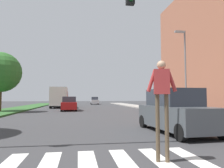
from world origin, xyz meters
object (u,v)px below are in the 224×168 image
Objects in this scene: sedan_distant at (59,102)px; sedan_far_horizon at (95,101)px; truck_box_delivery at (59,97)px; pedestrian_performer at (162,94)px; suv_crossing at (175,112)px; tree_far at (1,72)px; sedan_midblock at (69,104)px; street_lamp_right at (184,64)px.

sedan_far_horizon is (7.12, 11.90, 0.01)m from sedan_distant.
pedestrian_performer is at bearing -80.18° from truck_box_delivery.
pedestrian_performer is at bearing -119.51° from suv_crossing.
truck_box_delivery is (0.49, -4.25, 0.84)m from sedan_distant.
suv_crossing is 0.76× the size of truck_box_delivery.
tree_far is at bearing -120.11° from truck_box_delivery.
sedan_far_horizon reaches higher than sedan_midblock.
pedestrian_performer is 28.76m from truck_box_delivery.
tree_far is 0.84× the size of street_lamp_right.
sedan_distant is (-7.72, 28.47, -0.14)m from suv_crossing.
truck_box_delivery reaches higher than sedan_distant.
pedestrian_performer is at bearing -92.23° from sedan_far_horizon.
street_lamp_right is at bearing 59.29° from suv_crossing.
suv_crossing is 1.02× the size of sedan_midblock.
sedan_far_horizon is (4.85, 23.36, 0.02)m from sedan_midblock.
sedan_far_horizon is (-5.66, 31.83, -3.79)m from street_lamp_right.
sedan_distant is (-2.27, 11.46, 0.01)m from sedan_midblock.
pedestrian_performer reaches higher than sedan_midblock.
street_lamp_right is 14.95m from pedestrian_performer.
sedan_distant is at bearing 96.51° from truck_box_delivery.
sedan_far_horizon reaches higher than sedan_distant.
tree_far is 1.56× the size of sedan_far_horizon.
suv_crossing is at bearing -73.37° from truck_box_delivery.
suv_crossing reaches higher than sedan_distant.
sedan_midblock is 0.75× the size of truck_box_delivery.
truck_box_delivery reaches higher than sedan_far_horizon.
tree_far reaches higher than sedan_far_horizon.
suv_crossing is at bearing -89.15° from sedan_far_horizon.
suv_crossing is (-5.07, -8.53, -3.66)m from street_lamp_right.
sedan_midblock is 1.02× the size of sedan_distant.
sedan_far_horizon is at bearing 100.09° from street_lamp_right.
pedestrian_performer is 0.40× the size of truck_box_delivery.
tree_far is 18.81m from street_lamp_right.
sedan_midblock is (-10.51, 8.48, -3.81)m from street_lamp_right.
sedan_midblock is at bearing 98.39° from pedestrian_performer.
pedestrian_performer is 44.53m from sedan_far_horizon.
sedan_midblock is (-3.12, 21.13, -0.88)m from pedestrian_performer.
sedan_distant is 1.13× the size of sedan_far_horizon.
pedestrian_performer is at bearing -81.61° from sedan_midblock.
tree_far reaches higher than sedan_distant.
tree_far is 1.02× the size of truck_box_delivery.
sedan_distant is (4.90, 13.53, -3.49)m from tree_far.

